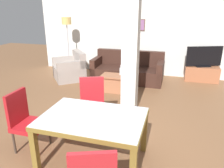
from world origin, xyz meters
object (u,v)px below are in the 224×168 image
sofa (128,71)px  tv_screen (204,57)px  dining_chair_head_left (25,119)px  floor_lamp (67,27)px  tv_stand (202,74)px  dining_chair_far_left (92,102)px  bottle (121,71)px  armchair (71,70)px  coffee_table (114,83)px  dining_table (93,126)px

sofa → tv_screen: size_ratio=2.05×
dining_chair_head_left → floor_lamp: floor_lamp is taller
tv_stand → floor_lamp: 4.43m
dining_chair_far_left → tv_screen: 4.12m
tv_screen → tv_stand: bearing=68.0°
dining_chair_far_left → dining_chair_head_left: bearing=27.2°
bottle → floor_lamp: floor_lamp is taller
armchair → tv_screen: size_ratio=1.21×
sofa → tv_stand: (2.16, 0.58, -0.07)m
dining_chair_far_left → bottle: bearing=-112.7°
dining_chair_far_left → tv_screen: tv_screen is taller
dining_chair_head_left → tv_screen: 5.27m
coffee_table → floor_lamp: (-1.90, 1.16, 1.31)m
sofa → bottle: sofa is taller
sofa → armchair: bearing=12.2°
bottle → floor_lamp: (-2.05, 1.09, 0.99)m
dining_table → dining_chair_head_left: dining_chair_head_left is taller
tv_stand → tv_screen: bearing=90.0°
sofa → tv_stand: sofa is taller
dining_chair_far_left → tv_screen: size_ratio=0.93×
dining_table → armchair: armchair is taller
dining_table → floor_lamp: 4.72m
dining_chair_far_left → dining_table: bearing=90.0°
armchair → bottle: bearing=-147.1°
sofa → tv_screen: (2.16, 0.58, 0.45)m
armchair → bottle: armchair is taller
sofa → bottle: 0.94m
floor_lamp → bottle: bearing=-27.9°
coffee_table → tv_screen: size_ratio=0.67×
dining_chair_head_left → sofa: (0.78, 3.78, -0.21)m
dining_table → tv_stand: size_ratio=1.48×
armchair → tv_stand: 4.01m
coffee_table → tv_screen: (2.31, 1.56, 0.52)m
tv_stand → tv_screen: tv_screen is taller
sofa → floor_lamp: floor_lamp is taller
dining_chair_head_left → dining_table: bearing=90.0°
dining_table → dining_chair_far_left: dining_chair_far_left is taller
tv_screen → coffee_table: bearing=12.1°
dining_chair_head_left → floor_lamp: 4.28m
dining_chair_far_left → coffee_table: dining_chair_far_left is taller
dining_chair_far_left → dining_chair_head_left: size_ratio=1.00×
dining_chair_head_left → floor_lamp: size_ratio=0.52×
dining_table → floor_lamp: size_ratio=0.77×
coffee_table → bottle: size_ratio=2.57×
sofa → tv_stand: 2.24m
dining_chair_head_left → floor_lamp: bearing=-162.3°
dining_table → tv_screen: (1.84, 4.36, 0.17)m
coffee_table → bottle: bottle is taller
bottle → tv_stand: (2.16, 1.48, -0.32)m
dining_chair_far_left → floor_lamp: 3.83m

